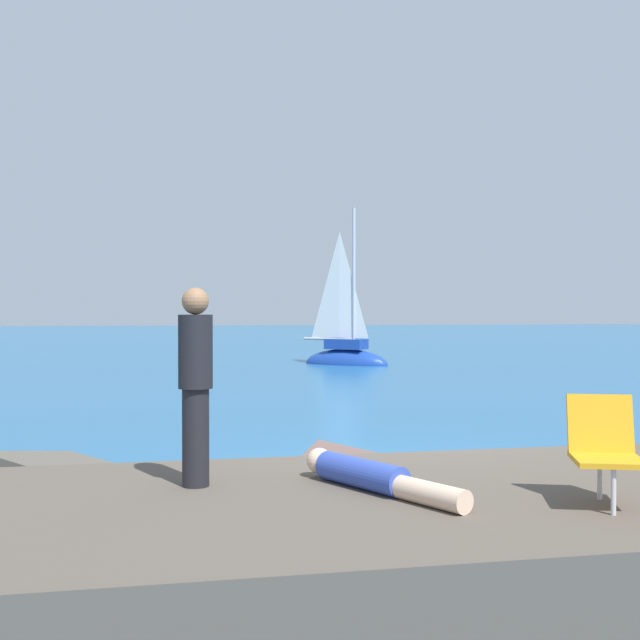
{
  "coord_description": "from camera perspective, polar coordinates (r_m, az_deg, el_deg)",
  "views": [
    {
      "loc": [
        -1.98,
        -9.59,
        2.0
      ],
      "look_at": [
        1.2,
        14.33,
        1.62
      ],
      "focal_mm": 45.71,
      "sensor_mm": 36.0,
      "label": 1
    }
  ],
  "objects": [
    {
      "name": "ground_plane",
      "position": [
        10.0,
        4.1,
        -10.64
      ],
      "size": [
        160.0,
        160.0,
        0.0
      ],
      "primitive_type": "plane",
      "color": "#236093"
    },
    {
      "name": "shore_ledge",
      "position": [
        6.49,
        1.65,
        -14.56
      ],
      "size": [
        8.45,
        4.07,
        0.54
      ],
      "primitive_type": "cube",
      "rotation": [
        0.0,
        0.0,
        0.07
      ],
      "color": "brown",
      "rests_on": "ground"
    },
    {
      "name": "boulder_seaward",
      "position": [
        8.84,
        -17.42,
        -12.22
      ],
      "size": [
        2.02,
        1.93,
        1.11
      ],
      "primitive_type": "cube",
      "rotation": [
        0.15,
        -0.08,
        2.42
      ],
      "color": "#595348",
      "rests_on": "ground"
    },
    {
      "name": "boulder_inland",
      "position": [
        8.76,
        2.63,
        -12.29
      ],
      "size": [
        1.64,
        1.55,
        1.02
      ],
      "primitive_type": "cube",
      "rotation": [
        -0.13,
        -0.16,
        2.73
      ],
      "color": "brown",
      "rests_on": "ground"
    },
    {
      "name": "sailboat_near",
      "position": [
        28.36,
        1.81,
        -2.48
      ],
      "size": [
        3.18,
        2.68,
        5.97
      ],
      "rotation": [
        0.0,
        0.0,
        5.67
      ],
      "color": "#193D99",
      "rests_on": "ground"
    },
    {
      "name": "person_sunbather",
      "position": [
        6.59,
        3.69,
        -10.89
      ],
      "size": [
        1.03,
        1.57,
        0.25
      ],
      "rotation": [
        0.0,
        0.0,
        5.25
      ],
      "color": "#334CB2",
      "rests_on": "shore_ledge"
    },
    {
      "name": "person_standing",
      "position": [
        6.72,
        -8.71,
        -4.2
      ],
      "size": [
        0.28,
        0.28,
        1.62
      ],
      "rotation": [
        0.0,
        0.0,
        5.24
      ],
      "color": "black",
      "rests_on": "shore_ledge"
    },
    {
      "name": "beach_chair",
      "position": [
        6.45,
        19.26,
        -8.25
      ],
      "size": [
        0.62,
        0.7,
        0.8
      ],
      "rotation": [
        0.0,
        0.0,
        4.45
      ],
      "color": "orange",
      "rests_on": "shore_ledge"
    },
    {
      "name": "marker_buoy",
      "position": [
        33.65,
        -8.35,
        -2.5
      ],
      "size": [
        0.56,
        0.56,
        1.13
      ],
      "color": "yellow",
      "rests_on": "ground"
    }
  ]
}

